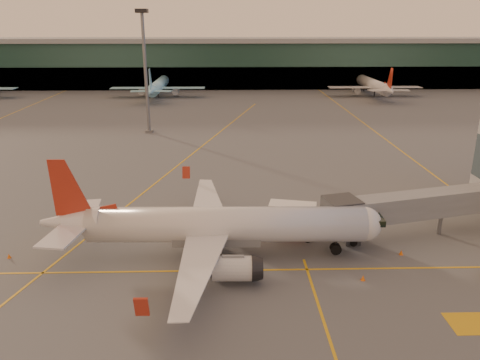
{
  "coord_description": "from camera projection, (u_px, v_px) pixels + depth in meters",
  "views": [
    {
      "loc": [
        -2.64,
        -35.45,
        23.04
      ],
      "look_at": [
        -1.25,
        17.81,
        5.0
      ],
      "focal_mm": 35.0,
      "sensor_mm": 36.0,
      "label": 1
    }
  ],
  "objects": [
    {
      "name": "ground",
      "position": [
        259.0,
        299.0,
        41.02
      ],
      "size": [
        600.0,
        600.0,
        0.0
      ],
      "primitive_type": "plane",
      "color": "#4C4F54",
      "rests_on": "ground"
    },
    {
      "name": "taxi_markings",
      "position": [
        202.0,
        159.0,
        82.96
      ],
      "size": [
        100.12,
        173.0,
        0.01
      ],
      "color": "gold",
      "rests_on": "ground"
    },
    {
      "name": "terminal",
      "position": [
        235.0,
        63.0,
        172.47
      ],
      "size": [
        400.0,
        20.0,
        17.6
      ],
      "color": "#19382D",
      "rests_on": "ground"
    },
    {
      "name": "mast_west_near",
      "position": [
        145.0,
        63.0,
        98.25
      ],
      "size": [
        2.4,
        2.4,
        25.6
      ],
      "color": "slate",
      "rests_on": "ground"
    },
    {
      "name": "distant_aircraft_row",
      "position": [
        269.0,
        96.0,
        153.02
      ],
      "size": [
        350.0,
        34.0,
        13.0
      ],
      "color": "#8FD5F0",
      "rests_on": "ground"
    },
    {
      "name": "main_airplane",
      "position": [
        215.0,
        226.0,
        47.4
      ],
      "size": [
        34.63,
        31.12,
        10.47
      ],
      "rotation": [
        0.0,
        0.0,
        -0.02
      ],
      "color": "silver",
      "rests_on": "ground"
    },
    {
      "name": "jet_bridge",
      "position": [
        453.0,
        202.0,
        52.91
      ],
      "size": [
        28.93,
        10.11,
        5.39
      ],
      "color": "slate",
      "rests_on": "ground"
    },
    {
      "name": "catering_truck",
      "position": [
        293.0,
        218.0,
        52.13
      ],
      "size": [
        5.52,
        3.32,
        4.01
      ],
      "rotation": [
        0.0,
        0.0,
        -0.22
      ],
      "color": "#B52419",
      "rests_on": "ground"
    },
    {
      "name": "cone_nose",
      "position": [
        401.0,
        252.0,
        48.72
      ],
      "size": [
        0.41,
        0.41,
        0.53
      ],
      "color": "orange",
      "rests_on": "ground"
    },
    {
      "name": "cone_tail",
      "position": [
        9.0,
        256.0,
        48.05
      ],
      "size": [
        0.38,
        0.38,
        0.48
      ],
      "color": "orange",
      "rests_on": "ground"
    },
    {
      "name": "cone_wing_left",
      "position": [
        213.0,
        195.0,
        64.66
      ],
      "size": [
        0.5,
        0.5,
        0.63
      ],
      "color": "orange",
      "rests_on": "ground"
    },
    {
      "name": "cone_fwd",
      "position": [
        363.0,
        278.0,
        43.89
      ],
      "size": [
        0.41,
        0.41,
        0.52
      ],
      "color": "orange",
      "rests_on": "ground"
    }
  ]
}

